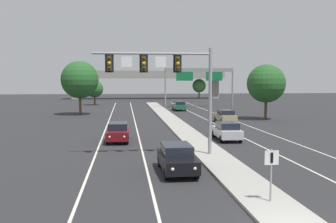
{
  "coord_description": "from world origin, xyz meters",
  "views": [
    {
      "loc": [
        -5.93,
        -12.01,
        5.22
      ],
      "look_at": [
        -3.2,
        11.91,
        3.2
      ],
      "focal_mm": 40.53,
      "sensor_mm": 36.0,
      "label": 1
    }
  ],
  "objects_px": {
    "highway_sign_gantry": "(199,75)",
    "car_oncoming_black": "(177,158)",
    "car_receding_green": "(179,106)",
    "tree_far_left_b": "(95,89)",
    "car_receding_silver": "(227,131)",
    "tree_far_left_a": "(80,80)",
    "car_receding_tan": "(225,116)",
    "overhead_signal_mast": "(169,75)",
    "tree_far_right_c": "(266,84)",
    "median_sign_post": "(271,167)",
    "car_oncoming_darkred": "(118,132)",
    "tree_far_right_a": "(199,86)"
  },
  "relations": [
    {
      "from": "tree_far_right_c",
      "to": "highway_sign_gantry",
      "type": "bearing_deg",
      "value": 100.23
    },
    {
      "from": "tree_far_left_b",
      "to": "car_oncoming_black",
      "type": "bearing_deg",
      "value": -81.19
    },
    {
      "from": "overhead_signal_mast",
      "to": "tree_far_left_b",
      "type": "distance_m",
      "value": 54.88
    },
    {
      "from": "median_sign_post",
      "to": "tree_far_right_a",
      "type": "relative_size",
      "value": 0.4
    },
    {
      "from": "overhead_signal_mast",
      "to": "car_receding_tan",
      "type": "height_order",
      "value": "overhead_signal_mast"
    },
    {
      "from": "tree_far_left_b",
      "to": "tree_far_left_a",
      "type": "bearing_deg",
      "value": -91.09
    },
    {
      "from": "car_receding_silver",
      "to": "overhead_signal_mast",
      "type": "bearing_deg",
      "value": -131.54
    },
    {
      "from": "car_receding_silver",
      "to": "car_receding_green",
      "type": "distance_m",
      "value": 31.89
    },
    {
      "from": "overhead_signal_mast",
      "to": "car_receding_silver",
      "type": "height_order",
      "value": "overhead_signal_mast"
    },
    {
      "from": "median_sign_post",
      "to": "car_receding_green",
      "type": "height_order",
      "value": "median_sign_post"
    },
    {
      "from": "car_receding_green",
      "to": "tree_far_right_c",
      "type": "relative_size",
      "value": 0.62
    },
    {
      "from": "tree_far_right_a",
      "to": "tree_far_left_b",
      "type": "bearing_deg",
      "value": -137.12
    },
    {
      "from": "car_receding_tan",
      "to": "highway_sign_gantry",
      "type": "height_order",
      "value": "highway_sign_gantry"
    },
    {
      "from": "overhead_signal_mast",
      "to": "car_receding_silver",
      "type": "relative_size",
      "value": 1.78
    },
    {
      "from": "median_sign_post",
      "to": "tree_far_left_b",
      "type": "bearing_deg",
      "value": 100.72
    },
    {
      "from": "car_receding_tan",
      "to": "overhead_signal_mast",
      "type": "bearing_deg",
      "value": -115.14
    },
    {
      "from": "highway_sign_gantry",
      "to": "tree_far_left_b",
      "type": "xyz_separation_m",
      "value": [
        -20.31,
        8.14,
        -2.83
      ]
    },
    {
      "from": "median_sign_post",
      "to": "car_receding_tan",
      "type": "xyz_separation_m",
      "value": [
        6.13,
        29.95,
        -0.77
      ]
    },
    {
      "from": "car_oncoming_black",
      "to": "tree_far_left_a",
      "type": "bearing_deg",
      "value": 104.61
    },
    {
      "from": "highway_sign_gantry",
      "to": "tree_far_right_a",
      "type": "height_order",
      "value": "highway_sign_gantry"
    },
    {
      "from": "car_receding_silver",
      "to": "tree_far_left_a",
      "type": "distance_m",
      "value": 30.05
    },
    {
      "from": "median_sign_post",
      "to": "car_oncoming_black",
      "type": "height_order",
      "value": "median_sign_post"
    },
    {
      "from": "car_receding_tan",
      "to": "tree_far_left_b",
      "type": "bearing_deg",
      "value": 117.99
    },
    {
      "from": "car_oncoming_darkred",
      "to": "car_receding_silver",
      "type": "xyz_separation_m",
      "value": [
        9.37,
        -0.33,
        0.0
      ]
    },
    {
      "from": "tree_far_left_a",
      "to": "tree_far_right_a",
      "type": "relative_size",
      "value": 1.47
    },
    {
      "from": "median_sign_post",
      "to": "tree_far_right_c",
      "type": "height_order",
      "value": "tree_far_right_c"
    },
    {
      "from": "tree_far_left_b",
      "to": "tree_far_right_a",
      "type": "relative_size",
      "value": 0.94
    },
    {
      "from": "car_oncoming_darkred",
      "to": "car_receding_silver",
      "type": "bearing_deg",
      "value": -2.04
    },
    {
      "from": "car_oncoming_black",
      "to": "tree_far_right_c",
      "type": "height_order",
      "value": "tree_far_right_c"
    },
    {
      "from": "car_oncoming_black",
      "to": "car_receding_silver",
      "type": "bearing_deg",
      "value": 61.76
    },
    {
      "from": "car_receding_silver",
      "to": "tree_far_right_a",
      "type": "xyz_separation_m",
      "value": [
        11.87,
        72.41,
        2.72
      ]
    },
    {
      "from": "car_receding_tan",
      "to": "tree_far_left_a",
      "type": "relative_size",
      "value": 0.56
    },
    {
      "from": "tree_far_left_a",
      "to": "car_receding_silver",
      "type": "bearing_deg",
      "value": -58.88
    },
    {
      "from": "median_sign_post",
      "to": "tree_far_right_c",
      "type": "relative_size",
      "value": 0.3
    },
    {
      "from": "car_receding_green",
      "to": "highway_sign_gantry",
      "type": "height_order",
      "value": "highway_sign_gantry"
    },
    {
      "from": "highway_sign_gantry",
      "to": "car_oncoming_black",
      "type": "bearing_deg",
      "value": -102.6
    },
    {
      "from": "car_receding_tan",
      "to": "tree_far_right_a",
      "type": "bearing_deg",
      "value": 81.86
    },
    {
      "from": "tree_far_right_a",
      "to": "tree_far_right_c",
      "type": "xyz_separation_m",
      "value": [
        -2.28,
        -56.47,
        1.18
      ]
    },
    {
      "from": "car_oncoming_darkred",
      "to": "highway_sign_gantry",
      "type": "xyz_separation_m",
      "value": [
        14.74,
        39.03,
        5.34
      ]
    },
    {
      "from": "median_sign_post",
      "to": "tree_far_right_a",
      "type": "bearing_deg",
      "value": 80.71
    },
    {
      "from": "car_oncoming_black",
      "to": "tree_far_left_a",
      "type": "xyz_separation_m",
      "value": [
        -9.48,
        36.39,
        4.41
      ]
    },
    {
      "from": "median_sign_post",
      "to": "tree_far_left_a",
      "type": "height_order",
      "value": "tree_far_left_a"
    },
    {
      "from": "car_oncoming_darkred",
      "to": "tree_far_left_a",
      "type": "bearing_deg",
      "value": 103.42
    },
    {
      "from": "tree_far_right_c",
      "to": "overhead_signal_mast",
      "type": "bearing_deg",
      "value": -124.4
    },
    {
      "from": "car_oncoming_black",
      "to": "tree_far_right_a",
      "type": "xyz_separation_m",
      "value": [
        17.75,
        83.35,
        2.72
      ]
    },
    {
      "from": "tree_far_right_c",
      "to": "car_oncoming_black",
      "type": "bearing_deg",
      "value": -119.92
    },
    {
      "from": "car_receding_tan",
      "to": "tree_far_right_a",
      "type": "relative_size",
      "value": 0.82
    },
    {
      "from": "overhead_signal_mast",
      "to": "highway_sign_gantry",
      "type": "xyz_separation_m",
      "value": [
        11.18,
        45.93,
        0.65
      ]
    },
    {
      "from": "car_receding_green",
      "to": "tree_far_left_b",
      "type": "xyz_separation_m",
      "value": [
        -15.36,
        15.62,
        2.52
      ]
    },
    {
      "from": "highway_sign_gantry",
      "to": "tree_far_right_c",
      "type": "height_order",
      "value": "highway_sign_gantry"
    }
  ]
}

